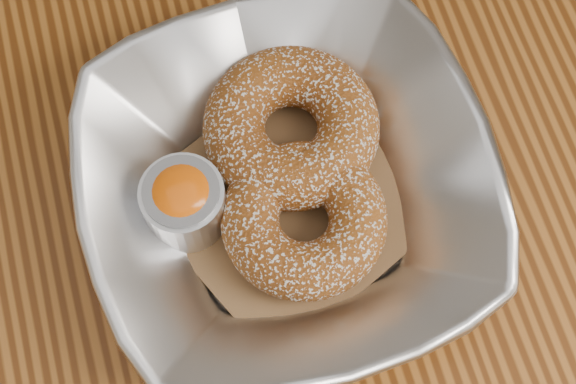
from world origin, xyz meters
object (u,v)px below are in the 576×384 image
object	(u,v)px
table	(322,353)
donut_back	(291,127)
serving_bowl	(288,192)
ramekin	(184,202)
donut_front	(304,220)

from	to	relation	value
table	donut_back	xyz separation A→B (m)	(0.01, 0.12, 0.13)
serving_bowl	donut_back	world-z (taller)	serving_bowl
table	ramekin	size ratio (longest dim) A/B	23.39
table	serving_bowl	world-z (taller)	serving_bowl
donut_back	donut_front	bearing A→B (deg)	-98.67
donut_front	ramekin	distance (m)	0.07
serving_bowl	ramekin	size ratio (longest dim) A/B	4.85
serving_bowl	donut_back	distance (m)	0.04
donut_back	ramekin	distance (m)	0.08
table	serving_bowl	distance (m)	0.15
table	donut_front	size ratio (longest dim) A/B	11.85
donut_back	donut_front	xyz separation A→B (m)	(-0.01, -0.06, -0.00)
donut_back	serving_bowl	bearing A→B (deg)	-108.44
serving_bowl	donut_back	xyz separation A→B (m)	(0.01, 0.04, -0.00)
serving_bowl	donut_front	bearing A→B (deg)	-76.34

